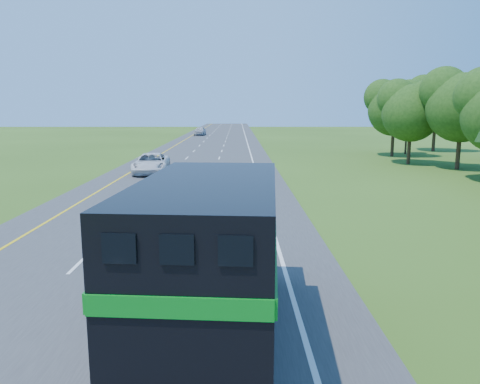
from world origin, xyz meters
The scene contains 5 objects.
road centered at (0.00, 50.00, 0.02)m, with size 15.00×260.00×0.04m, color #38383A.
lane_markings centered at (0.00, 50.00, 0.04)m, with size 11.15×260.00×0.01m.
horse_truck centered at (3.31, 13.94, 2.18)m, with size 3.46×9.21×4.00m.
white_suv centered at (-3.51, 43.41, 0.90)m, with size 2.84×6.16×1.71m, color silver.
far_car centered at (-3.92, 101.58, 0.93)m, with size 2.10×5.22×1.78m, color #AFAFB6.
Camera 1 is at (3.87, 3.52, 5.52)m, focal length 35.00 mm.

